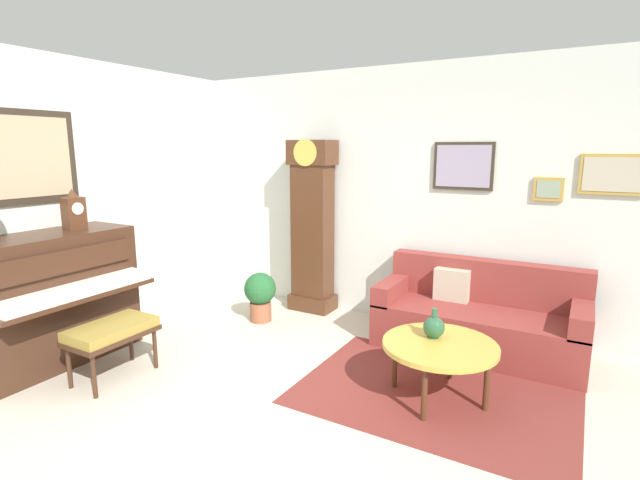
{
  "coord_description": "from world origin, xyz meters",
  "views": [
    {
      "loc": [
        1.89,
        -2.59,
        1.93
      ],
      "look_at": [
        -0.25,
        1.15,
        1.09
      ],
      "focal_mm": 26.55,
      "sensor_mm": 36.0,
      "label": 1
    }
  ],
  "objects_px": {
    "grandfather_clock": "(312,231)",
    "green_jug": "(434,327)",
    "coffee_table": "(440,347)",
    "mantel_clock": "(74,211)",
    "potted_plant": "(260,293)",
    "couch": "(479,318)",
    "piano_bench": "(112,332)",
    "piano": "(51,298)"
  },
  "relations": [
    {
      "from": "couch",
      "to": "coffee_table",
      "type": "relative_size",
      "value": 2.16
    },
    {
      "from": "grandfather_clock",
      "to": "green_jug",
      "type": "relative_size",
      "value": 8.46
    },
    {
      "from": "green_jug",
      "to": "potted_plant",
      "type": "distance_m",
      "value": 2.24
    },
    {
      "from": "coffee_table",
      "to": "mantel_clock",
      "type": "bearing_deg",
      "value": -166.27
    },
    {
      "from": "piano",
      "to": "piano_bench",
      "type": "distance_m",
      "value": 0.77
    },
    {
      "from": "piano",
      "to": "mantel_clock",
      "type": "relative_size",
      "value": 3.79
    },
    {
      "from": "piano",
      "to": "grandfather_clock",
      "type": "bearing_deg",
      "value": 61.45
    },
    {
      "from": "piano",
      "to": "green_jug",
      "type": "relative_size",
      "value": 6.0
    },
    {
      "from": "coffee_table",
      "to": "green_jug",
      "type": "distance_m",
      "value": 0.16
    },
    {
      "from": "mantel_clock",
      "to": "piano_bench",
      "type": "bearing_deg",
      "value": -18.27
    },
    {
      "from": "coffee_table",
      "to": "potted_plant",
      "type": "relative_size",
      "value": 1.57
    },
    {
      "from": "couch",
      "to": "mantel_clock",
      "type": "bearing_deg",
      "value": -149.93
    },
    {
      "from": "piano_bench",
      "to": "potted_plant",
      "type": "relative_size",
      "value": 1.25
    },
    {
      "from": "coffee_table",
      "to": "piano_bench",
      "type": "bearing_deg",
      "value": -157.5
    },
    {
      "from": "mantel_clock",
      "to": "green_jug",
      "type": "bearing_deg",
      "value": 15.5
    },
    {
      "from": "grandfather_clock",
      "to": "couch",
      "type": "xyz_separation_m",
      "value": [
        1.99,
        -0.2,
        -0.65
      ]
    },
    {
      "from": "coffee_table",
      "to": "potted_plant",
      "type": "bearing_deg",
      "value": 163.06
    },
    {
      "from": "coffee_table",
      "to": "potted_plant",
      "type": "xyz_separation_m",
      "value": [
        -2.23,
        0.68,
        -0.1
      ]
    },
    {
      "from": "coffee_table",
      "to": "mantel_clock",
      "type": "relative_size",
      "value": 2.32
    },
    {
      "from": "piano",
      "to": "green_jug",
      "type": "height_order",
      "value": "piano"
    },
    {
      "from": "piano",
      "to": "piano_bench",
      "type": "relative_size",
      "value": 2.06
    },
    {
      "from": "green_jug",
      "to": "potted_plant",
      "type": "relative_size",
      "value": 0.43
    },
    {
      "from": "mantel_clock",
      "to": "green_jug",
      "type": "height_order",
      "value": "mantel_clock"
    },
    {
      "from": "mantel_clock",
      "to": "coffee_table",
      "type": "bearing_deg",
      "value": 13.73
    },
    {
      "from": "potted_plant",
      "to": "green_jug",
      "type": "bearing_deg",
      "value": -15.43
    },
    {
      "from": "piano_bench",
      "to": "potted_plant",
      "type": "height_order",
      "value": "potted_plant"
    },
    {
      "from": "couch",
      "to": "coffee_table",
      "type": "height_order",
      "value": "couch"
    },
    {
      "from": "piano_bench",
      "to": "mantel_clock",
      "type": "xyz_separation_m",
      "value": [
        -0.74,
        0.24,
        0.95
      ]
    },
    {
      "from": "couch",
      "to": "green_jug",
      "type": "height_order",
      "value": "couch"
    },
    {
      "from": "grandfather_clock",
      "to": "mantel_clock",
      "type": "bearing_deg",
      "value": -121.75
    },
    {
      "from": "green_jug",
      "to": "mantel_clock",
      "type": "bearing_deg",
      "value": -164.5
    },
    {
      "from": "piano_bench",
      "to": "green_jug",
      "type": "xyz_separation_m",
      "value": [
        2.41,
        1.12,
        0.14
      ]
    },
    {
      "from": "green_jug",
      "to": "piano",
      "type": "bearing_deg",
      "value": -159.68
    },
    {
      "from": "mantel_clock",
      "to": "grandfather_clock",
      "type": "bearing_deg",
      "value": 58.25
    },
    {
      "from": "grandfather_clock",
      "to": "green_jug",
      "type": "distance_m",
      "value": 2.26
    },
    {
      "from": "couch",
      "to": "coffee_table",
      "type": "distance_m",
      "value": 1.13
    },
    {
      "from": "couch",
      "to": "potted_plant",
      "type": "relative_size",
      "value": 3.39
    },
    {
      "from": "piano",
      "to": "green_jug",
      "type": "xyz_separation_m",
      "value": [
        3.15,
        1.17,
        -0.06
      ]
    },
    {
      "from": "piano_bench",
      "to": "piano",
      "type": "bearing_deg",
      "value": -176.06
    },
    {
      "from": "piano_bench",
      "to": "mantel_clock",
      "type": "distance_m",
      "value": 1.23
    },
    {
      "from": "coffee_table",
      "to": "mantel_clock",
      "type": "distance_m",
      "value": 3.45
    },
    {
      "from": "coffee_table",
      "to": "mantel_clock",
      "type": "height_order",
      "value": "mantel_clock"
    }
  ]
}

